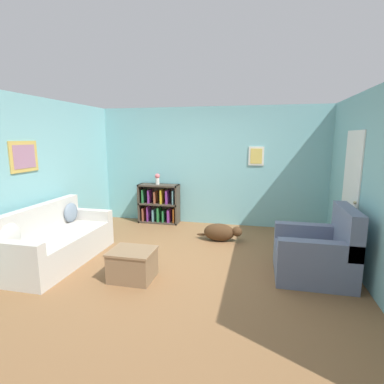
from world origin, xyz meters
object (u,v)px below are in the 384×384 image
object	(u,v)px
bookshelf	(160,205)
dog	(221,232)
recliner_chair	(318,253)
couch	(56,242)
coffee_table	(133,264)
vase	(157,178)

from	to	relation	value
bookshelf	dog	distance (m)	1.84
recliner_chair	dog	xyz separation A→B (m)	(-1.51, 1.18, -0.17)
bookshelf	dog	xyz separation A→B (m)	(1.55, -0.96, -0.25)
couch	coffee_table	world-z (taller)	couch
couch	vase	size ratio (longest dim) A/B	7.77
bookshelf	dog	size ratio (longest dim) A/B	1.06
dog	vase	xyz separation A→B (m)	(-1.58, 0.94, 0.86)
coffee_table	dog	size ratio (longest dim) A/B	0.69
couch	coffee_table	distance (m)	1.46
recliner_chair	vase	distance (m)	3.81
couch	coffee_table	xyz separation A→B (m)	(1.43, -0.30, -0.09)
recliner_chair	dog	bearing A→B (deg)	142.15
recliner_chair	coffee_table	xyz separation A→B (m)	(-2.51, -0.64, -0.12)
bookshelf	dog	bearing A→B (deg)	-31.88
bookshelf	vase	size ratio (longest dim) A/B	3.73
dog	coffee_table	bearing A→B (deg)	-118.67
bookshelf	recliner_chair	world-z (taller)	recliner_chair
couch	bookshelf	xyz separation A→B (m)	(0.88, 2.48, 0.10)
coffee_table	dog	bearing A→B (deg)	61.33
recliner_chair	vase	xyz separation A→B (m)	(-3.09, 2.12, 0.69)
bookshelf	vase	world-z (taller)	vase
bookshelf	recliner_chair	size ratio (longest dim) A/B	0.91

